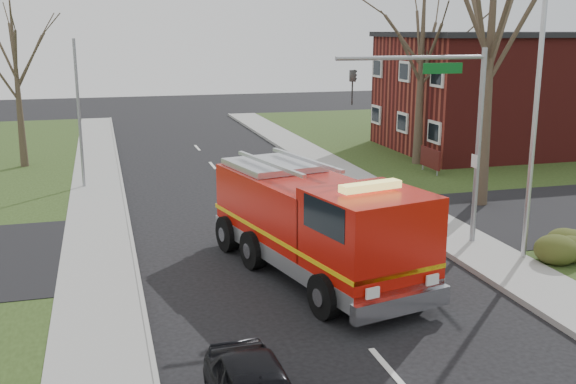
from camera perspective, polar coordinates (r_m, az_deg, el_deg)
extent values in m
plane|color=black|center=(20.81, 1.75, -7.18)|extent=(120.00, 120.00, 0.00)
cube|color=gray|center=(23.29, 16.54, -5.26)|extent=(2.40, 80.00, 0.15)
cube|color=gray|center=(19.95, -15.70, -8.41)|extent=(2.40, 80.00, 0.15)
cube|color=maroon|center=(44.37, 18.71, 7.86)|extent=(15.00, 10.00, 7.00)
cube|color=black|center=(44.20, 19.07, 12.50)|extent=(15.40, 10.40, 0.30)
cube|color=silver|center=(40.80, 9.68, 5.82)|extent=(0.12, 1.40, 1.20)
cube|color=#451210|center=(35.69, 11.96, 2.83)|extent=(0.12, 2.00, 1.00)
cylinder|color=gray|center=(35.08, 12.52, 1.87)|extent=(0.08, 0.08, 0.90)
cylinder|color=gray|center=(36.47, 11.35, 2.37)|extent=(0.08, 0.08, 0.90)
cone|color=#403325|center=(28.99, 16.65, 10.31)|extent=(0.64, 0.64, 12.00)
cone|color=#403325|center=(37.61, 11.21, 10.09)|extent=(0.56, 0.56, 10.50)
cone|color=#403325|center=(38.89, -21.94, 8.38)|extent=(0.44, 0.44, 9.00)
cylinder|color=gray|center=(23.88, 15.79, 3.49)|extent=(0.18, 0.18, 6.80)
cylinder|color=gray|center=(22.32, 10.48, 11.12)|extent=(5.20, 0.14, 0.14)
cube|color=#0C591E|center=(22.83, 12.97, 10.17)|extent=(1.40, 0.06, 0.35)
imported|color=black|center=(21.54, 5.57, 10.26)|extent=(0.22, 0.18, 1.10)
cylinder|color=#B7BABF|center=(22.50, 20.08, 4.65)|extent=(0.16, 0.16, 8.40)
cylinder|color=gray|center=(32.81, -17.27, 6.19)|extent=(0.14, 0.14, 7.00)
cube|color=#B41108|center=(21.64, 0.41, -1.58)|extent=(4.10, 6.25, 2.32)
cube|color=#B41108|center=(18.19, 6.86, -4.10)|extent=(3.45, 3.45, 2.65)
cube|color=#B7BABF|center=(20.81, 2.18, -4.91)|extent=(4.76, 9.06, 0.50)
cube|color=#E5B20C|center=(20.63, 2.20, -3.31)|extent=(4.77, 9.06, 0.13)
cube|color=black|center=(17.02, 9.31, -2.51)|extent=(2.53, 0.69, 0.94)
cube|color=#E5D866|center=(17.79, 6.99, 0.49)|extent=(1.81, 0.78, 0.20)
cylinder|color=black|center=(17.78, 3.12, -8.80)|extent=(0.65, 1.27, 1.22)
cylinder|color=black|center=(19.35, 10.45, -7.12)|extent=(0.65, 1.27, 1.22)
cylinder|color=black|center=(23.06, -5.14, -3.53)|extent=(0.65, 1.27, 1.22)
cylinder|color=black|center=(24.29, 1.10, -2.59)|extent=(0.65, 1.27, 1.22)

